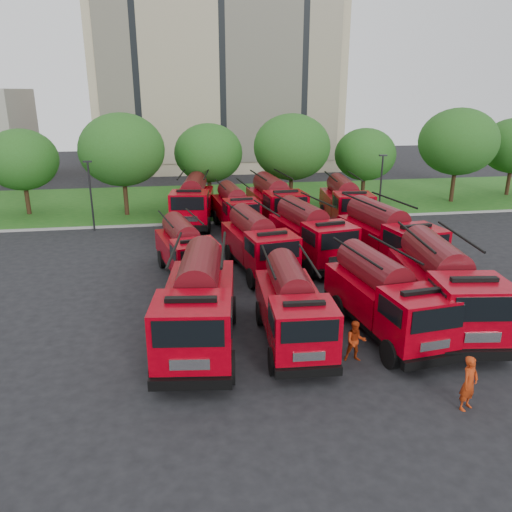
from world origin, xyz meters
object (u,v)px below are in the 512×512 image
at_px(fire_truck_10, 275,202).
at_px(firefighter_0, 465,408).
at_px(fire_truck_6, 310,234).
at_px(fire_truck_7, 387,237).
at_px(fire_truck_1, 292,306).
at_px(fire_truck_2, 385,297).
at_px(fire_truck_11, 345,203).
at_px(fire_truck_4, 185,249).
at_px(fire_truck_8, 193,201).
at_px(fire_truck_9, 235,208).
at_px(fire_truck_3, 443,286).
at_px(fire_truck_0, 198,303).
at_px(firefighter_4, 213,283).
at_px(firefighter_1, 354,360).
at_px(firefighter_5, 396,273).
at_px(fire_truck_5, 258,243).

xyz_separation_m(fire_truck_10, firefighter_0, (1.62, -23.68, -1.82)).
bearing_deg(fire_truck_6, fire_truck_7, -31.85).
xyz_separation_m(fire_truck_1, fire_truck_2, (3.98, 0.11, 0.09)).
bearing_deg(fire_truck_7, firefighter_0, -110.48).
relative_size(fire_truck_10, fire_truck_11, 1.04).
bearing_deg(fire_truck_10, fire_truck_11, -12.40).
relative_size(fire_truck_6, fire_truck_7, 0.96).
bearing_deg(fire_truck_4, fire_truck_8, 73.61).
height_order(fire_truck_9, firefighter_0, fire_truck_9).
relative_size(fire_truck_3, fire_truck_6, 1.05).
bearing_deg(fire_truck_0, firefighter_4, 88.43).
height_order(fire_truck_7, fire_truck_9, fire_truck_7).
xyz_separation_m(fire_truck_7, fire_truck_9, (-7.67, 9.71, -0.22)).
xyz_separation_m(fire_truck_1, fire_truck_11, (8.20, 17.60, 0.20)).
bearing_deg(firefighter_1, firefighter_4, 125.86).
xyz_separation_m(fire_truck_0, fire_truck_10, (6.67, 17.98, 0.01)).
xyz_separation_m(fire_truck_0, firefighter_5, (11.42, 6.61, -1.81)).
height_order(fire_truck_5, fire_truck_8, fire_truck_8).
bearing_deg(fire_truck_11, fire_truck_1, -109.03).
relative_size(fire_truck_6, fire_truck_10, 0.96).
distance_m(fire_truck_9, firefighter_0, 23.73).
bearing_deg(firefighter_1, fire_truck_2, 53.93).
relative_size(fire_truck_9, fire_truck_10, 0.87).
bearing_deg(firefighter_4, fire_truck_3, 167.62).
relative_size(fire_truck_2, fire_truck_8, 0.92).
bearing_deg(fire_truck_4, fire_truck_3, -48.56).
distance_m(fire_truck_10, firefighter_0, 23.80).
xyz_separation_m(fire_truck_2, fire_truck_6, (-0.63, 9.64, 0.07)).
relative_size(fire_truck_7, firefighter_5, 4.48).
distance_m(fire_truck_8, firefighter_4, 12.97).
height_order(fire_truck_11, firefighter_5, fire_truck_11).
xyz_separation_m(fire_truck_2, fire_truck_10, (-1.06, 18.18, 0.18)).
relative_size(fire_truck_1, firefighter_5, 3.78).
height_order(fire_truck_0, fire_truck_10, fire_truck_10).
distance_m(fire_truck_3, firefighter_4, 11.63).
bearing_deg(fire_truck_8, fire_truck_5, -66.34).
bearing_deg(fire_truck_4, fire_truck_10, 42.51).
bearing_deg(firefighter_1, fire_truck_0, 166.73).
xyz_separation_m(fire_truck_5, firefighter_1, (2.01, -10.59, -1.64)).
bearing_deg(firefighter_0, fire_truck_5, 79.24).
distance_m(fire_truck_6, fire_truck_10, 8.55).
height_order(fire_truck_6, firefighter_0, fire_truck_6).
bearing_deg(fire_truck_3, fire_truck_2, -164.22).
xyz_separation_m(fire_truck_1, fire_truck_6, (3.35, 9.75, 0.16)).
distance_m(fire_truck_3, fire_truck_5, 10.60).
relative_size(fire_truck_6, firefighter_1, 4.78).
relative_size(fire_truck_1, firefighter_1, 4.21).
bearing_deg(firefighter_5, firefighter_4, 19.30).
bearing_deg(fire_truck_7, fire_truck_0, -153.44).
distance_m(firefighter_1, firefighter_4, 10.10).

